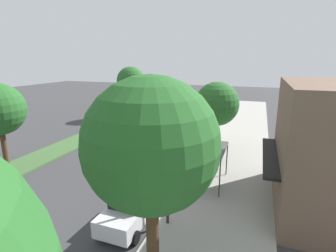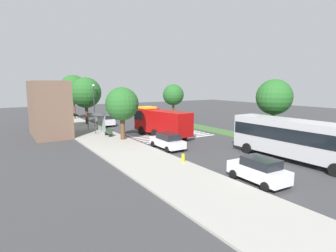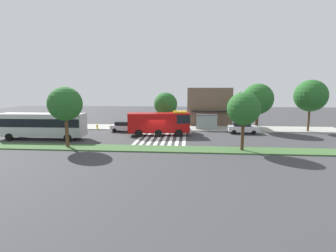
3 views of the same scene
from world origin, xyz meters
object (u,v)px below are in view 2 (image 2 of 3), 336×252
median_tree_far_west (274,97)px  bus_stop_shelter (98,119)px  street_lamp (94,102)px  median_tree_west (173,95)px  parked_car_east (105,120)px  sidewalk_tree_center (73,89)px  parked_car_mid (168,141)px  sidewalk_tree_far_west (122,104)px  transit_bus (295,137)px  sidewalk_tree_west (86,93)px  fire_hydrant (183,158)px  parked_car_west (259,170)px  bench_near_shelter (109,132)px  fire_truck (160,121)px

median_tree_far_west → bus_stop_shelter: bearing=39.6°
street_lamp → median_tree_west: (-2.14, -13.30, 0.84)m
parked_car_east → sidewalk_tree_center: 12.08m
parked_car_mid → sidewalk_tree_far_west: bearing=19.6°
transit_bus → median_tree_west: median_tree_west is taller
median_tree_west → sidewalk_tree_west: bearing=69.7°
street_lamp → parked_car_east: bearing=-81.9°
parked_car_east → street_lamp: (-0.26, 1.80, 3.04)m
sidewalk_tree_far_west → sidewalk_tree_center: size_ratio=0.75×
parked_car_mid → parked_car_east: bearing=1.0°
bus_stop_shelter → transit_bus: bearing=-157.0°
transit_bus → fire_hydrant: 9.86m
transit_bus → median_tree_far_west: median_tree_far_west is taller
parked_car_mid → transit_bus: (-9.67, -6.92, 1.27)m
parked_car_east → sidewalk_tree_west: size_ratio=0.59×
bus_stop_shelter → fire_hydrant: bearing=-176.4°
fire_hydrant → street_lamp: bearing=0.2°
sidewalk_tree_far_west → parked_car_west: bearing=-173.1°
parked_car_west → transit_bus: size_ratio=0.37×
parked_car_east → median_tree_far_west: size_ratio=0.64×
bench_near_shelter → fire_hydrant: 14.62m
street_lamp → sidewalk_tree_west: sidewalk_tree_west is taller
parked_car_mid → fire_truck: bearing=-23.2°
parked_car_mid → sidewalk_tree_far_west: sidewalk_tree_far_west is taller
bus_stop_shelter → sidewalk_tree_center: 16.69m
sidewalk_tree_west → median_tree_far_west: 28.88m
bus_stop_shelter → sidewalk_tree_center: size_ratio=0.43×
parked_car_east → bench_near_shelter: 9.82m
transit_bus → median_tree_west: bearing=169.1°
fire_truck → transit_bus: size_ratio=0.81×
parked_car_west → street_lamp: (30.13, 1.80, 3.02)m
parked_car_west → median_tree_far_west: bearing=-54.2°
sidewalk_tree_far_west → fire_hydrant: size_ratio=8.82×
bus_stop_shelter → sidewalk_tree_west: size_ratio=0.46×
fire_truck → median_tree_west: (10.07, -8.65, 2.78)m
fire_hydrant → parked_car_mid: bearing=-18.2°
sidewalk_tree_west → median_tree_west: bearing=-110.3°
parked_car_mid → sidewalk_tree_center: (29.62, 2.20, 4.95)m
parked_car_mid → median_tree_far_west: 12.91m
transit_bus → street_lamp: 29.59m
fire_hydrant → median_tree_far_west: bearing=-84.8°
median_tree_far_west → sidewalk_tree_west: bearing=28.3°
fire_truck → transit_bus: 16.52m
parked_car_mid → sidewalk_tree_far_west: size_ratio=0.72×
parked_car_west → parked_car_mid: parked_car_west is taller
parked_car_east → median_tree_far_west: (-22.76, -11.50, 4.30)m
parked_car_mid → bus_stop_shelter: bus_stop_shelter is taller
parked_car_west → bench_near_shelter: 21.19m
median_tree_west → fire_hydrant: size_ratio=9.26×
parked_car_mid → sidewalk_tree_west: sidewalk_tree_west is taller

